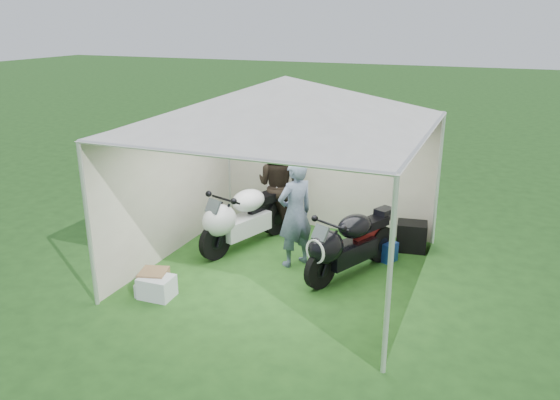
{
  "coord_description": "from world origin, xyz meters",
  "views": [
    {
      "loc": [
        2.92,
        -7.24,
        3.78
      ],
      "look_at": [
        -0.23,
        0.35,
        1.02
      ],
      "focal_mm": 35.0,
      "sensor_mm": 36.0,
      "label": 1
    }
  ],
  "objects_px": {
    "crate_0": "(157,287)",
    "motorcycle_white": "(242,216)",
    "paddock_stand": "(383,250)",
    "person_dark_jacket": "(279,185)",
    "equipment_box": "(412,236)",
    "crate_1": "(154,281)",
    "canopy_tent": "(286,106)",
    "motorcycle_black": "(347,243)",
    "crate_2": "(147,289)",
    "person_blue_jacket": "(295,213)"
  },
  "relations": [
    {
      "from": "person_dark_jacket",
      "to": "crate_0",
      "type": "distance_m",
      "value": 3.14
    },
    {
      "from": "person_dark_jacket",
      "to": "crate_1",
      "type": "relative_size",
      "value": 4.76
    },
    {
      "from": "canopy_tent",
      "to": "person_blue_jacket",
      "type": "distance_m",
      "value": 1.72
    },
    {
      "from": "motorcycle_black",
      "to": "crate_2",
      "type": "xyz_separation_m",
      "value": [
        -2.45,
        -1.71,
        -0.44
      ]
    },
    {
      "from": "paddock_stand",
      "to": "crate_1",
      "type": "xyz_separation_m",
      "value": [
        -2.8,
        -2.39,
        0.01
      ]
    },
    {
      "from": "motorcycle_white",
      "to": "person_dark_jacket",
      "type": "height_order",
      "value": "person_dark_jacket"
    },
    {
      "from": "equipment_box",
      "to": "crate_1",
      "type": "xyz_separation_m",
      "value": [
        -3.17,
        -2.95,
        -0.08
      ]
    },
    {
      "from": "crate_0",
      "to": "crate_1",
      "type": "xyz_separation_m",
      "value": [
        -0.12,
        0.11,
        0.01
      ]
    },
    {
      "from": "person_blue_jacket",
      "to": "crate_0",
      "type": "bearing_deg",
      "value": -5.28
    },
    {
      "from": "canopy_tent",
      "to": "motorcycle_black",
      "type": "xyz_separation_m",
      "value": [
        0.95,
        0.14,
        -2.03
      ]
    },
    {
      "from": "paddock_stand",
      "to": "motorcycle_white",
      "type": "bearing_deg",
      "value": -168.73
    },
    {
      "from": "person_dark_jacket",
      "to": "crate_2",
      "type": "distance_m",
      "value": 3.22
    },
    {
      "from": "motorcycle_black",
      "to": "crate_0",
      "type": "xyz_separation_m",
      "value": [
        -2.3,
        -1.68,
        -0.39
      ]
    },
    {
      "from": "crate_0",
      "to": "motorcycle_white",
      "type": "bearing_deg",
      "value": 80.41
    },
    {
      "from": "crate_0",
      "to": "crate_2",
      "type": "xyz_separation_m",
      "value": [
        -0.15,
        -0.03,
        -0.05
      ]
    },
    {
      "from": "motorcycle_black",
      "to": "crate_1",
      "type": "distance_m",
      "value": 2.91
    },
    {
      "from": "motorcycle_white",
      "to": "paddock_stand",
      "type": "bearing_deg",
      "value": 29.71
    },
    {
      "from": "person_dark_jacket",
      "to": "crate_2",
      "type": "height_order",
      "value": "person_dark_jacket"
    },
    {
      "from": "canopy_tent",
      "to": "motorcycle_white",
      "type": "bearing_deg",
      "value": 153.56
    },
    {
      "from": "crate_0",
      "to": "crate_2",
      "type": "bearing_deg",
      "value": -168.79
    },
    {
      "from": "person_dark_jacket",
      "to": "motorcycle_black",
      "type": "bearing_deg",
      "value": 150.94
    },
    {
      "from": "canopy_tent",
      "to": "crate_2",
      "type": "bearing_deg",
      "value": -133.55
    },
    {
      "from": "paddock_stand",
      "to": "person_dark_jacket",
      "type": "xyz_separation_m",
      "value": [
        -2.05,
        0.49,
        0.73
      ]
    },
    {
      "from": "person_blue_jacket",
      "to": "equipment_box",
      "type": "relative_size",
      "value": 3.51
    },
    {
      "from": "paddock_stand",
      "to": "crate_2",
      "type": "bearing_deg",
      "value": -138.14
    },
    {
      "from": "motorcycle_white",
      "to": "paddock_stand",
      "type": "distance_m",
      "value": 2.41
    },
    {
      "from": "motorcycle_white",
      "to": "crate_1",
      "type": "relative_size",
      "value": 5.43
    },
    {
      "from": "motorcycle_white",
      "to": "crate_1",
      "type": "bearing_deg",
      "value": -85.17
    },
    {
      "from": "canopy_tent",
      "to": "paddock_stand",
      "type": "relative_size",
      "value": 13.2
    },
    {
      "from": "person_dark_jacket",
      "to": "equipment_box",
      "type": "distance_m",
      "value": 2.5
    },
    {
      "from": "person_dark_jacket",
      "to": "crate_0",
      "type": "xyz_separation_m",
      "value": [
        -0.63,
        -2.99,
        -0.74
      ]
    },
    {
      "from": "paddock_stand",
      "to": "person_blue_jacket",
      "type": "xyz_separation_m",
      "value": [
        -1.26,
        -0.74,
        0.71
      ]
    },
    {
      "from": "crate_0",
      "to": "canopy_tent",
      "type": "bearing_deg",
      "value": 48.93
    },
    {
      "from": "motorcycle_black",
      "to": "person_dark_jacket",
      "type": "bearing_deg",
      "value": 166.61
    },
    {
      "from": "person_dark_jacket",
      "to": "crate_2",
      "type": "xyz_separation_m",
      "value": [
        -0.78,
        -3.02,
        -0.79
      ]
    },
    {
      "from": "canopy_tent",
      "to": "motorcycle_white",
      "type": "xyz_separation_m",
      "value": [
        -1.0,
        0.5,
        -2.0
      ]
    },
    {
      "from": "person_blue_jacket",
      "to": "crate_1",
      "type": "bearing_deg",
      "value": -9.44
    },
    {
      "from": "canopy_tent",
      "to": "crate_0",
      "type": "xyz_separation_m",
      "value": [
        -1.34,
        -1.54,
        -2.42
      ]
    },
    {
      "from": "crate_2",
      "to": "crate_0",
      "type": "bearing_deg",
      "value": 11.21
    },
    {
      "from": "motorcycle_white",
      "to": "crate_2",
      "type": "bearing_deg",
      "value": -85.03
    },
    {
      "from": "motorcycle_white",
      "to": "person_dark_jacket",
      "type": "bearing_deg",
      "value": 91.89
    },
    {
      "from": "person_dark_jacket",
      "to": "crate_2",
      "type": "bearing_deg",
      "value": 84.59
    },
    {
      "from": "motorcycle_white",
      "to": "crate_0",
      "type": "xyz_separation_m",
      "value": [
        -0.34,
        -2.04,
        -0.42
      ]
    },
    {
      "from": "motorcycle_black",
      "to": "person_dark_jacket",
      "type": "distance_m",
      "value": 2.15
    },
    {
      "from": "crate_0",
      "to": "paddock_stand",
      "type": "bearing_deg",
      "value": 43.08
    },
    {
      "from": "motorcycle_white",
      "to": "person_dark_jacket",
      "type": "xyz_separation_m",
      "value": [
        0.28,
        0.95,
        0.31
      ]
    },
    {
      "from": "canopy_tent",
      "to": "paddock_stand",
      "type": "distance_m",
      "value": 2.92
    },
    {
      "from": "equipment_box",
      "to": "crate_1",
      "type": "bearing_deg",
      "value": -137.04
    },
    {
      "from": "motorcycle_black",
      "to": "crate_0",
      "type": "relative_size",
      "value": 4.0
    },
    {
      "from": "motorcycle_black",
      "to": "crate_2",
      "type": "distance_m",
      "value": 3.02
    }
  ]
}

